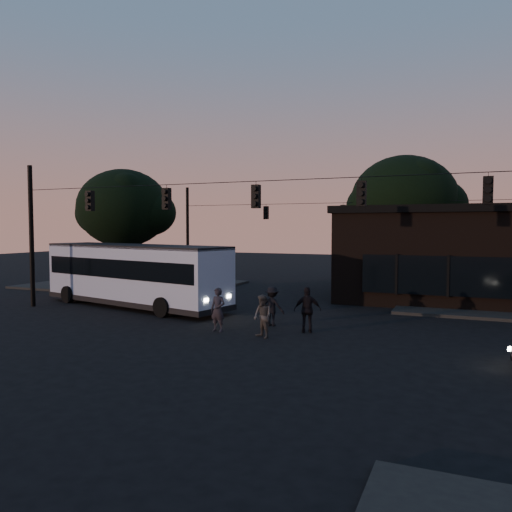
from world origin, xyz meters
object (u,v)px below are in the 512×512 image
at_px(building, 480,254).
at_px(bus, 134,272).
at_px(pedestrian_c, 308,310).
at_px(pedestrian_a, 218,310).
at_px(pedestrian_d, 272,306).
at_px(pedestrian_b, 263,316).

distance_m(building, bus, 19.64).
bearing_deg(pedestrian_c, bus, -32.82).
relative_size(pedestrian_a, pedestrian_d, 1.05).
relative_size(pedestrian_a, pedestrian_c, 0.96).
relative_size(bus, pedestrian_d, 7.10).
bearing_deg(pedestrian_d, pedestrian_b, 107.69).
xyz_separation_m(pedestrian_c, pedestrian_d, (-1.82, 0.77, -0.08)).
height_order(pedestrian_a, pedestrian_b, pedestrian_a).
relative_size(bus, pedestrian_a, 6.76).
distance_m(bus, pedestrian_d, 8.89).
bearing_deg(pedestrian_c, pedestrian_a, 0.65).
bearing_deg(building, pedestrian_b, -118.78).
bearing_deg(bus, pedestrian_d, 0.57).
bearing_deg(pedestrian_d, bus, -7.23).
relative_size(pedestrian_a, pedestrian_b, 1.08).
bearing_deg(pedestrian_b, pedestrian_d, 135.66).
relative_size(building, pedestrian_c, 8.31).
bearing_deg(pedestrian_d, pedestrian_c, 162.31).
height_order(bus, pedestrian_d, bus).
xyz_separation_m(bus, pedestrian_c, (10.45, -2.67, -0.93)).
distance_m(bus, pedestrian_a, 8.07).
xyz_separation_m(building, pedestrian_d, (-8.30, -11.84, -1.86)).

